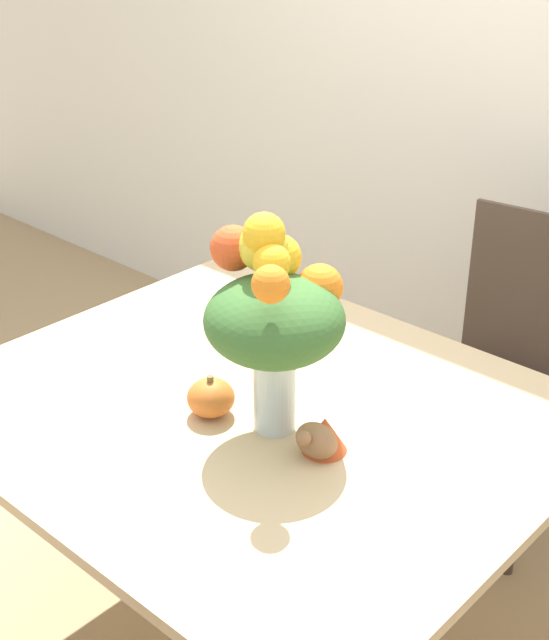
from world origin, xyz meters
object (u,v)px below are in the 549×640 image
Objects in this scene: dining_chair_near_window at (506,375)px; flower_vase at (274,312)px; turkey_figurine at (321,437)px; pumpkin at (211,397)px.

flower_vase is at bearing -102.34° from dining_chair_near_window.
turkey_figurine is (0.15, -0.02, -0.24)m from flower_vase.
dining_chair_near_window is (-0.06, 0.97, -0.29)m from turkey_figurine.
pumpkin reaches higher than turkey_figurine.
dining_chair_near_window is (0.23, 1.03, -0.30)m from pumpkin.
pumpkin is at bearing -152.88° from flower_vase.
flower_vase is 1.10m from dining_chair_near_window.
flower_vase reaches higher than dining_chair_near_window.
pumpkin is at bearing -109.35° from dining_chair_near_window.
pumpkin is (-0.14, -0.07, -0.24)m from flower_vase.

